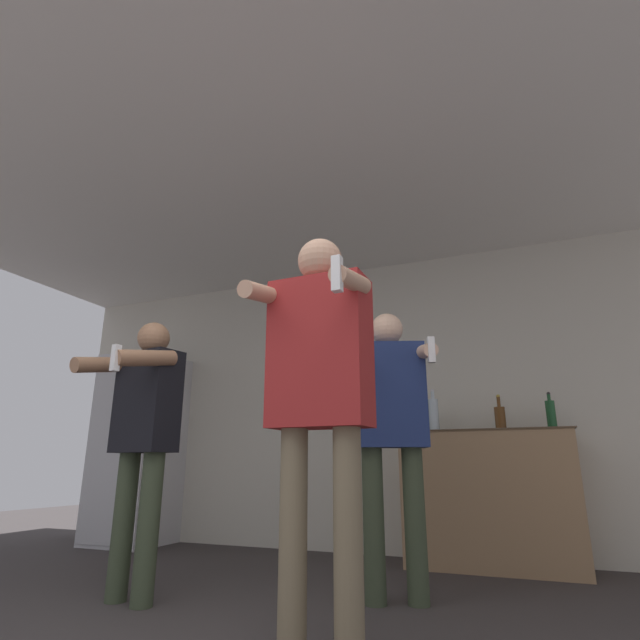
{
  "coord_description": "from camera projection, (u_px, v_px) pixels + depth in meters",
  "views": [
    {
      "loc": [
        1.07,
        -0.99,
        0.71
      ],
      "look_at": [
        0.28,
        0.96,
        1.33
      ],
      "focal_mm": 28.0,
      "sensor_mm": 36.0,
      "label": 1
    }
  ],
  "objects": [
    {
      "name": "ceiling_slab",
      "position": [
        321.0,
        172.0,
        3.29
      ],
      "size": [
        7.0,
        3.88,
        0.05
      ],
      "color": "silver",
      "rests_on": "wall_back"
    },
    {
      "name": "person_woman_foreground",
      "position": [
        319.0,
        383.0,
        2.1
      ],
      "size": [
        0.49,
        0.43,
        1.71
      ],
      "color": "#75664C",
      "rests_on": "ground_plane"
    },
    {
      "name": "person_spectator_back",
      "position": [
        391.0,
        419.0,
        2.9
      ],
      "size": [
        0.57,
        0.57,
        1.61
      ],
      "color": "#38422D",
      "rests_on": "ground_plane"
    },
    {
      "name": "bottle_dark_rum",
      "position": [
        434.0,
        414.0,
        3.98
      ],
      "size": [
        0.08,
        0.08,
        0.34
      ],
      "color": "silver",
      "rests_on": "counter"
    },
    {
      "name": "counter",
      "position": [
        490.0,
        498.0,
        3.69
      ],
      "size": [
        1.25,
        0.55,
        0.97
      ],
      "color": "#997551",
      "rests_on": "ground_plane"
    },
    {
      "name": "person_man_side",
      "position": [
        143.0,
        425.0,
        2.91
      ],
      "size": [
        0.51,
        0.56,
        1.56
      ],
      "color": "#38422D",
      "rests_on": "ground_plane"
    },
    {
      "name": "bottle_clear_vodka",
      "position": [
        551.0,
        414.0,
        3.67
      ],
      "size": [
        0.07,
        0.07,
        0.27
      ],
      "color": "#194723",
      "rests_on": "counter"
    },
    {
      "name": "wall_back",
      "position": [
        393.0,
        400.0,
        4.45
      ],
      "size": [
        7.0,
        0.06,
        2.55
      ],
      "color": "beige",
      "rests_on": "ground_plane"
    },
    {
      "name": "bottle_green_wine",
      "position": [
        416.0,
        418.0,
        4.03
      ],
      "size": [
        0.09,
        0.09,
        0.31
      ],
      "color": "#194723",
      "rests_on": "counter"
    },
    {
      "name": "refrigerator",
      "position": [
        138.0,
        447.0,
        4.92
      ],
      "size": [
        0.68,
        0.69,
        1.78
      ],
      "color": "silver",
      "rests_on": "ground_plane"
    },
    {
      "name": "bottle_tall_gin",
      "position": [
        500.0,
        417.0,
        3.79
      ],
      "size": [
        0.08,
        0.08,
        0.27
      ],
      "color": "#563314",
      "rests_on": "counter"
    }
  ]
}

